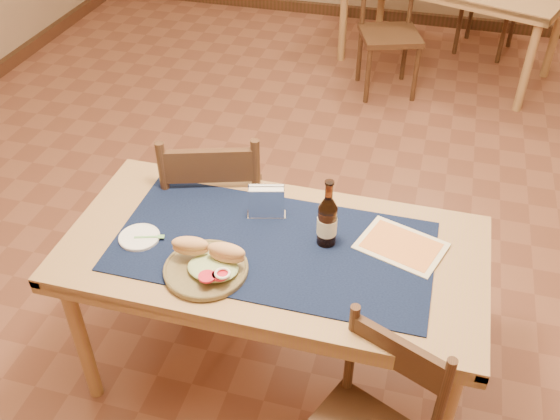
% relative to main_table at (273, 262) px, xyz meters
% --- Properties ---
extents(room, '(6.04, 7.04, 2.84)m').
position_rel_main_table_xyz_m(room, '(0.00, 0.80, 0.73)').
color(room, brown).
rests_on(room, ground).
extents(main_table, '(1.60, 0.80, 0.75)m').
position_rel_main_table_xyz_m(main_table, '(0.00, 0.00, 0.00)').
color(main_table, '#A1744C').
rests_on(main_table, ground).
extents(placemat, '(1.20, 0.60, 0.01)m').
position_rel_main_table_xyz_m(placemat, '(0.00, 0.00, 0.09)').
color(placemat, '#101D3D').
rests_on(placemat, main_table).
extents(baseboard, '(6.00, 7.00, 0.10)m').
position_rel_main_table_xyz_m(baseboard, '(0.00, 0.80, -0.62)').
color(baseboard, '#442618').
rests_on(baseboard, ground).
extents(chair_main_far, '(0.57, 0.57, 0.98)m').
position_rel_main_table_xyz_m(chair_main_far, '(-0.41, 0.45, -0.16)').
color(chair_main_far, '#442618').
rests_on(chair_main_far, ground).
extents(chair_back_near, '(0.54, 0.54, 0.92)m').
position_rel_main_table_xyz_m(chair_back_near, '(0.10, 2.86, -0.19)').
color(chair_back_near, '#442618').
rests_on(chair_back_near, ground).
extents(sandwich_plate, '(0.31, 0.31, 0.12)m').
position_rel_main_table_xyz_m(sandwich_plate, '(-0.19, -0.19, 0.12)').
color(sandwich_plate, brown).
rests_on(sandwich_plate, placemat).
extents(side_plate, '(0.16, 0.16, 0.01)m').
position_rel_main_table_xyz_m(side_plate, '(-0.51, -0.10, 0.10)').
color(side_plate, white).
rests_on(side_plate, placemat).
extents(fork, '(0.11, 0.05, 0.00)m').
position_rel_main_table_xyz_m(fork, '(-0.46, -0.09, 0.10)').
color(fork, '#71BF69').
rests_on(fork, side_plate).
extents(beer_bottle, '(0.08, 0.08, 0.28)m').
position_rel_main_table_xyz_m(beer_bottle, '(0.19, 0.07, 0.19)').
color(beer_bottle, '#4A220D').
rests_on(beer_bottle, placemat).
extents(napkin_holder, '(0.16, 0.09, 0.14)m').
position_rel_main_table_xyz_m(napkin_holder, '(-0.07, 0.17, 0.15)').
color(napkin_holder, white).
rests_on(napkin_holder, placemat).
extents(menu_card, '(0.37, 0.31, 0.01)m').
position_rel_main_table_xyz_m(menu_card, '(0.47, 0.12, 0.09)').
color(menu_card, beige).
rests_on(menu_card, placemat).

